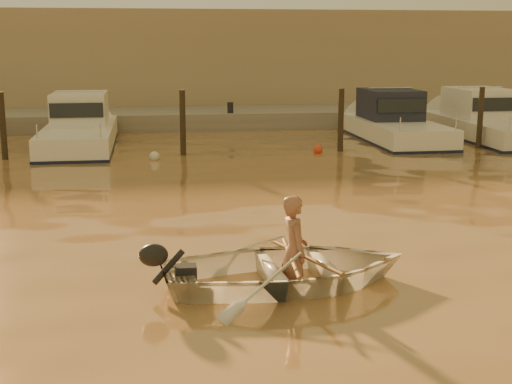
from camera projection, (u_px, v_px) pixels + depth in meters
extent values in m
plane|color=brown|center=(260.00, 331.00, 8.73)|extent=(160.00, 160.00, 0.00)
imported|color=silver|center=(287.00, 268.00, 10.30)|extent=(3.81, 2.87, 0.75)
imported|color=#96604B|center=(294.00, 251.00, 10.27)|extent=(0.44, 0.62, 1.63)
cylinder|color=brown|center=(304.00, 256.00, 10.32)|extent=(0.66, 2.03, 0.13)
cylinder|color=brown|center=(291.00, 257.00, 10.28)|extent=(0.26, 2.10, 0.13)
cylinder|color=#2D2319|center=(3.00, 129.00, 21.06)|extent=(0.18, 0.18, 2.20)
cylinder|color=#2D2319|center=(183.00, 126.00, 21.84)|extent=(0.18, 0.18, 2.20)
cylinder|color=#2D2319|center=(341.00, 123.00, 22.59)|extent=(0.18, 0.18, 2.20)
cylinder|color=#2D2319|center=(480.00, 121.00, 23.29)|extent=(0.18, 0.18, 2.20)
sphere|color=silver|center=(155.00, 156.00, 21.15)|extent=(0.30, 0.30, 0.30)
sphere|color=red|center=(318.00, 150.00, 22.44)|extent=(0.30, 0.30, 0.30)
sphere|color=silver|center=(435.00, 147.00, 23.02)|extent=(0.30, 0.30, 0.30)
cube|color=gray|center=(178.00, 122.00, 29.47)|extent=(52.00, 4.00, 1.00)
cube|color=#9E8466|center=(172.00, 63.00, 34.32)|extent=(46.00, 7.00, 4.80)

